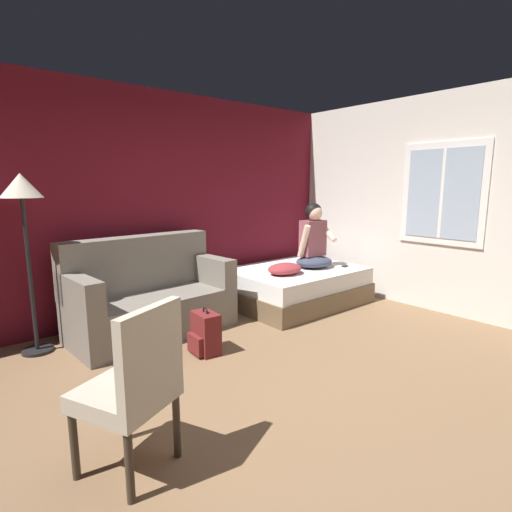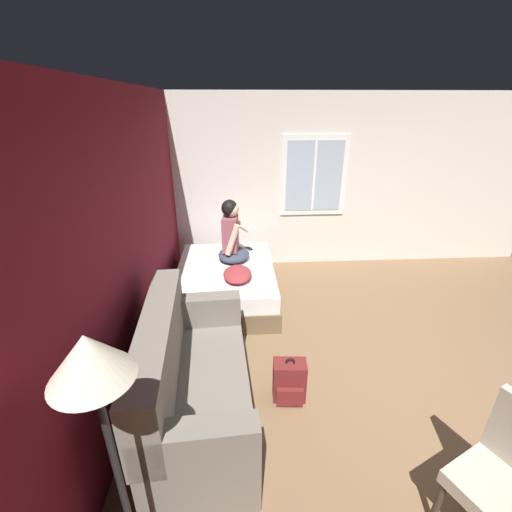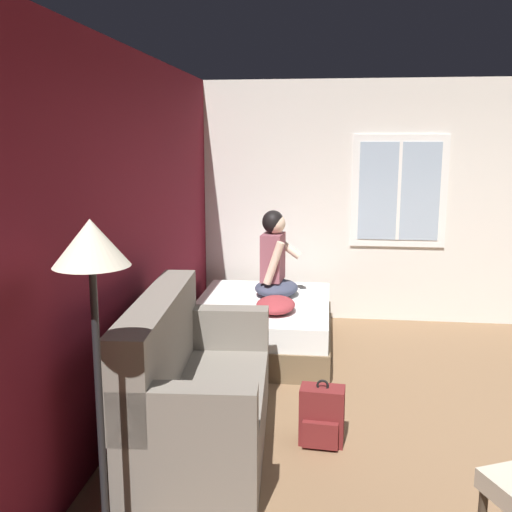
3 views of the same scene
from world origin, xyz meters
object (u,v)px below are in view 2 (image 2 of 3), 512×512
Objects in this scene: backpack at (289,382)px; throw_pillow at (237,274)px; side_chair at (510,477)px; person_seated at (232,236)px; couch at (191,381)px; floor_lamp at (96,387)px; cell_phone at (249,249)px; bed at (226,283)px.

throw_pillow reaches higher than backpack.
side_chair is 1.12× the size of person_seated.
floor_lamp reaches higher than couch.
couch is 3.65× the size of throw_pillow.
throw_pillow reaches higher than cell_phone.
cell_phone is at bearing -34.23° from person_seated.
side_chair reaches higher than bed.
bed is 3.49m from side_chair.
couch is (-2.00, 0.25, 0.16)m from bed.
side_chair is at bearing -88.25° from floor_lamp.
person_seated is 0.67m from throw_pillow.
bed is at bearing 158.26° from person_seated.
floor_lamp is (-0.07, 2.18, 0.90)m from side_chair.
backpack is 0.27× the size of floor_lamp.
side_chair is 3.66m from person_seated.
bed is 1.01× the size of couch.
floor_lamp is at bearing -126.42° from cell_phone.
side_chair is (-3.01, -1.73, 0.30)m from bed.
couch is 1.70m from throw_pillow.
bed is at bearing -7.05° from couch.
bed is 1.80× the size of side_chair.
cell_phone reaches higher than bed.
couch is 2.23m from side_chair.
cell_phone is at bearing 6.12° from backpack.
couch reaches higher than cell_phone.
backpack is 2.04m from floor_lamp.
side_chair reaches higher than throw_pillow.
backpack is 2.50m from cell_phone.
bed is at bearing 29.88° from side_chair.
throw_pillow is at bearing -125.21° from cell_phone.
throw_pillow is 0.28× the size of floor_lamp.
floor_lamp is (-1.08, 0.20, 1.04)m from couch.
person_seated is at bearing -8.76° from couch.
couch is 2.00× the size of person_seated.
bed is 2.01× the size of person_seated.
couch is 12.15× the size of cell_phone.
person_seated is (2.24, -0.35, 0.44)m from couch.
backpack is 3.18× the size of cell_phone.
couch is at bearing -127.07° from cell_phone.
couch is at bearing 99.80° from backpack.
person_seated is 0.57m from cell_phone.
cell_phone is (0.37, -0.25, -0.35)m from person_seated.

